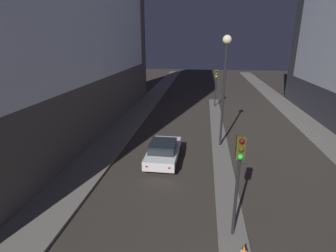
{
  "coord_description": "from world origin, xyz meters",
  "views": [
    {
      "loc": [
        -1.41,
        -4.76,
        7.55
      ],
      "look_at": [
        -4.27,
        16.35,
        0.5
      ],
      "focal_mm": 28.0,
      "sensor_mm": 36.0,
      "label": 1
    }
  ],
  "objects": [
    {
      "name": "median_strip",
      "position": [
        0.0,
        15.14,
        0.06
      ],
      "size": [
        1.18,
        28.28,
        0.13
      ],
      "color": "#66605B",
      "rests_on": "ground"
    },
    {
      "name": "traffic_light_near",
      "position": [
        0.0,
        4.12,
        3.23
      ],
      "size": [
        0.32,
        0.42,
        4.22
      ],
      "color": "black",
      "rests_on": "median_strip"
    },
    {
      "name": "traffic_light_mid",
      "position": [
        0.0,
        25.44,
        3.23
      ],
      "size": [
        0.32,
        0.42,
        4.22
      ],
      "color": "black",
      "rests_on": "median_strip"
    },
    {
      "name": "street_lamp",
      "position": [
        0.0,
        13.56,
        5.74
      ],
      "size": [
        0.59,
        0.59,
        7.72
      ],
      "color": "black",
      "rests_on": "median_strip"
    },
    {
      "name": "car_left_lane",
      "position": [
        -3.78,
        10.54,
        0.73
      ],
      "size": [
        1.88,
        4.39,
        1.43
      ],
      "color": "silver",
      "rests_on": "ground"
    }
  ]
}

